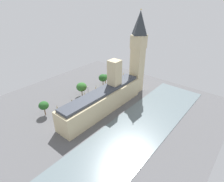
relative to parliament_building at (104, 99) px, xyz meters
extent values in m
plane|color=#565659|center=(1.99, 1.25, -7.65)|extent=(131.44, 131.44, 0.00)
cube|color=slate|center=(-26.12, 1.25, -7.53)|extent=(29.54, 118.30, 0.25)
cube|color=#CCBA8E|center=(-0.01, 1.25, -1.51)|extent=(11.69, 61.44, 12.28)
cube|color=#CCBA8E|center=(-0.01, -9.81, 6.99)|extent=(6.50, 6.50, 29.29)
cube|color=#383D47|center=(-0.01, 1.25, 5.43)|extent=(8.88, 58.99, 1.60)
cone|color=#CCBA8E|center=(5.43, -26.40, 6.01)|extent=(1.20, 1.20, 2.76)
cone|color=#CCBA8E|center=(5.43, -17.18, 5.71)|extent=(1.20, 1.20, 2.15)
cone|color=#CCBA8E|center=(5.43, -7.96, 6.01)|extent=(1.20, 1.20, 2.76)
cone|color=#CCBA8E|center=(5.43, 1.25, 5.99)|extent=(1.20, 1.20, 2.73)
cone|color=#CCBA8E|center=(5.43, 10.47, 5.94)|extent=(1.20, 1.20, 2.63)
cone|color=#CCBA8E|center=(5.43, 19.69, 5.65)|extent=(1.20, 1.20, 2.05)
cone|color=#CCBA8E|center=(5.43, 28.90, 6.10)|extent=(1.20, 1.20, 2.94)
cube|color=#CCBA8E|center=(-0.83, -33.91, 8.19)|extent=(7.55, 7.55, 31.69)
cube|color=#CCBA8E|center=(-0.83, -33.91, 28.36)|extent=(8.31, 8.31, 8.64)
cylinder|color=silver|center=(3.47, -33.91, 28.36)|extent=(0.25, 5.74, 5.74)
torus|color=black|center=(3.47, -33.91, 28.36)|extent=(0.24, 5.98, 5.98)
cylinder|color=silver|center=(-0.83, -38.22, 28.36)|extent=(5.74, 0.25, 5.74)
torus|color=black|center=(-0.83, -38.22, 28.36)|extent=(5.98, 0.24, 5.98)
pyramid|color=#2D3338|center=(-0.83, -33.91, 40.01)|extent=(8.31, 8.31, 14.65)
sphere|color=gold|center=(-0.83, -33.91, 47.74)|extent=(0.80, 0.80, 0.80)
cube|color=#19472D|center=(14.28, -15.28, -6.94)|extent=(1.87, 4.15, 0.75)
cube|color=black|center=(14.29, -15.49, -6.24)|extent=(1.53, 2.34, 0.65)
cylinder|color=black|center=(13.45, -14.00, -7.31)|extent=(0.28, 0.69, 0.68)
cylinder|color=black|center=(15.00, -13.94, -7.31)|extent=(0.28, 0.69, 0.68)
cylinder|color=black|center=(13.55, -16.62, -7.31)|extent=(0.28, 0.69, 0.68)
cylinder|color=black|center=(15.10, -16.56, -7.31)|extent=(0.28, 0.69, 0.68)
cube|color=red|center=(14.10, -5.37, -5.00)|extent=(2.85, 10.58, 4.20)
cube|color=black|center=(14.10, -5.37, -4.92)|extent=(2.90, 10.18, 0.70)
cylinder|color=black|center=(12.82, -1.74, -7.10)|extent=(0.39, 1.11, 1.10)
cylinder|color=black|center=(15.12, -1.66, -7.10)|extent=(0.39, 1.11, 1.10)
cylinder|color=black|center=(13.07, -9.09, -7.10)|extent=(0.39, 1.11, 1.10)
cylinder|color=black|center=(15.37, -9.01, -7.10)|extent=(0.39, 1.11, 1.10)
cube|color=silver|center=(14.01, 9.31, -6.94)|extent=(2.12, 4.85, 0.75)
cube|color=black|center=(13.99, 9.55, -6.24)|extent=(1.69, 2.75, 0.65)
cylinder|color=black|center=(14.93, 7.86, -7.31)|extent=(0.30, 0.70, 0.68)
cylinder|color=black|center=(13.29, 7.74, -7.31)|extent=(0.30, 0.70, 0.68)
cylinder|color=black|center=(14.72, 10.88, -7.31)|extent=(0.30, 0.70, 0.68)
cylinder|color=black|center=(13.09, 10.77, -7.31)|extent=(0.30, 0.70, 0.68)
cube|color=gold|center=(13.56, 22.07, -6.94)|extent=(1.81, 4.68, 0.75)
cube|color=black|center=(13.56, 21.84, -6.24)|extent=(1.50, 2.63, 0.65)
cylinder|color=black|center=(12.75, 23.55, -7.31)|extent=(0.26, 0.68, 0.68)
cylinder|color=black|center=(14.33, 23.57, -7.31)|extent=(0.26, 0.68, 0.68)
cylinder|color=black|center=(12.79, 20.57, -7.31)|extent=(0.26, 0.68, 0.68)
cylinder|color=black|center=(14.37, 20.59, -7.31)|extent=(0.26, 0.68, 0.68)
cylinder|color=#336B60|center=(7.46, -18.71, -6.97)|extent=(0.65, 0.65, 1.38)
sphere|color=beige|center=(7.46, -18.71, -6.14)|extent=(0.27, 0.27, 0.27)
cube|color=black|center=(7.25, -18.52, -6.90)|extent=(0.28, 0.31, 0.25)
cylinder|color=maroon|center=(7.96, -4.45, -6.99)|extent=(0.62, 0.62, 1.34)
sphere|color=tan|center=(7.96, -4.45, -6.19)|extent=(0.26, 0.26, 0.26)
cube|color=#336B60|center=(7.79, -4.22, -6.92)|extent=(0.31, 0.26, 0.24)
cylinder|color=brown|center=(23.09, 26.81, -5.45)|extent=(0.56, 0.56, 4.40)
ellipsoid|color=#235623|center=(23.09, 26.81, -1.10)|extent=(5.73, 5.73, 4.87)
cylinder|color=brown|center=(23.59, -27.81, -5.47)|extent=(0.56, 0.56, 4.38)
ellipsoid|color=#235623|center=(23.59, -27.81, -1.62)|extent=(4.43, 4.43, 3.77)
cylinder|color=brown|center=(22.58, -23.72, -5.45)|extent=(0.56, 0.56, 4.41)
ellipsoid|color=#235623|center=(22.58, -23.72, -0.79)|extent=(6.55, 6.55, 5.57)
cylinder|color=brown|center=(23.72, -2.98, -5.61)|extent=(0.56, 0.56, 4.08)
ellipsoid|color=#2D6628|center=(23.72, -2.98, -0.88)|extent=(7.18, 7.18, 6.11)
cylinder|color=black|center=(23.03, -8.10, -5.14)|extent=(0.18, 0.18, 5.03)
sphere|color=#F2EAC6|center=(23.03, -8.10, -2.35)|extent=(0.56, 0.56, 0.56)
camera|label=1|loc=(-64.51, 70.14, 56.36)|focal=29.31mm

